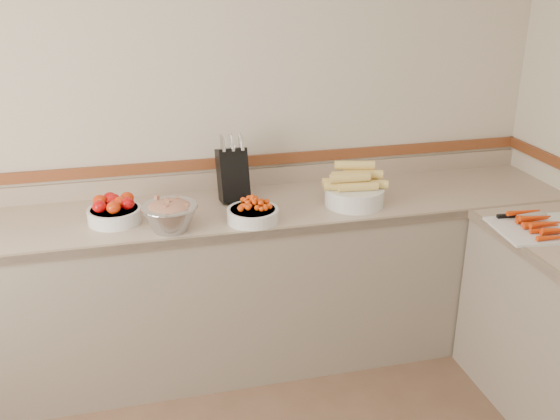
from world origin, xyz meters
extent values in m
plane|color=beige|center=(0.00, 2.00, 1.30)|extent=(4.00, 0.00, 4.00)
cube|color=tan|center=(0.00, 1.68, 0.88)|extent=(4.00, 0.65, 0.04)
cube|color=gray|center=(0.00, 1.68, 0.43)|extent=(4.00, 0.63, 0.86)
cube|color=#816D57|center=(0.00, 1.36, 0.88)|extent=(4.00, 0.02, 0.04)
cube|color=tan|center=(0.00, 1.99, 0.95)|extent=(4.00, 0.02, 0.10)
cube|color=brown|center=(0.00, 1.99, 1.05)|extent=(4.00, 0.02, 0.06)
cube|color=black|center=(0.20, 1.80, 1.04)|extent=(0.16, 0.19, 0.30)
cylinder|color=silver|center=(0.16, 1.77, 1.22)|extent=(0.02, 0.04, 0.08)
cylinder|color=silver|center=(0.20, 1.77, 1.22)|extent=(0.02, 0.04, 0.08)
cylinder|color=silver|center=(0.25, 1.77, 1.22)|extent=(0.02, 0.04, 0.08)
cylinder|color=silver|center=(0.16, 1.80, 1.22)|extent=(0.02, 0.04, 0.08)
cylinder|color=silver|center=(0.20, 1.80, 1.22)|extent=(0.02, 0.04, 0.08)
cylinder|color=silver|center=(0.25, 1.80, 1.22)|extent=(0.02, 0.04, 0.08)
cylinder|color=silver|center=(0.16, 1.83, 1.22)|extent=(0.02, 0.04, 0.08)
cylinder|color=silver|center=(0.20, 1.83, 1.22)|extent=(0.02, 0.04, 0.08)
cylinder|color=silver|center=(0.25, 1.83, 1.22)|extent=(0.02, 0.04, 0.08)
cylinder|color=white|center=(-0.41, 1.64, 0.93)|extent=(0.26, 0.26, 0.07)
torus|color=white|center=(-0.41, 1.64, 0.96)|extent=(0.26, 0.26, 0.01)
cylinder|color=white|center=(-0.41, 1.64, 0.96)|extent=(0.23, 0.23, 0.01)
ellipsoid|color=#BA0708|center=(-0.48, 1.60, 1.00)|extent=(0.07, 0.07, 0.06)
ellipsoid|color=red|center=(-0.41, 1.57, 1.00)|extent=(0.07, 0.07, 0.06)
ellipsoid|color=#BA0708|center=(-0.35, 1.61, 1.00)|extent=(0.07, 0.07, 0.06)
ellipsoid|color=red|center=(-0.48, 1.68, 1.00)|extent=(0.07, 0.07, 0.06)
ellipsoid|color=#BA0708|center=(-0.41, 1.65, 1.00)|extent=(0.07, 0.07, 0.06)
ellipsoid|color=red|center=(-0.35, 1.69, 1.00)|extent=(0.07, 0.07, 0.06)
ellipsoid|color=#BA0708|center=(-0.43, 1.71, 1.00)|extent=(0.07, 0.07, 0.06)
ellipsoid|color=red|center=(-0.38, 1.63, 1.00)|extent=(0.07, 0.07, 0.06)
ellipsoid|color=#BA0708|center=(-0.41, 1.68, 1.00)|extent=(0.07, 0.07, 0.06)
cylinder|color=white|center=(0.24, 1.48, 0.93)|extent=(0.25, 0.25, 0.07)
torus|color=white|center=(0.24, 1.48, 0.96)|extent=(0.26, 0.26, 0.01)
cylinder|color=white|center=(0.24, 1.48, 0.96)|extent=(0.22, 0.22, 0.01)
sphere|color=red|center=(0.32, 1.44, 0.99)|extent=(0.03, 0.03, 0.03)
sphere|color=red|center=(0.29, 1.45, 1.00)|extent=(0.03, 0.03, 0.03)
sphere|color=red|center=(0.31, 1.49, 1.00)|extent=(0.03, 0.03, 0.03)
sphere|color=red|center=(0.20, 1.44, 1.00)|extent=(0.03, 0.03, 0.03)
sphere|color=red|center=(0.25, 1.45, 1.01)|extent=(0.03, 0.03, 0.03)
sphere|color=red|center=(0.24, 1.48, 1.03)|extent=(0.03, 0.03, 0.03)
sphere|color=red|center=(0.27, 1.46, 1.01)|extent=(0.03, 0.03, 0.03)
sphere|color=red|center=(0.21, 1.52, 1.00)|extent=(0.03, 0.03, 0.03)
sphere|color=red|center=(0.21, 1.43, 1.00)|extent=(0.03, 0.03, 0.03)
sphere|color=red|center=(0.26, 1.47, 1.01)|extent=(0.03, 0.03, 0.03)
sphere|color=red|center=(0.26, 1.48, 1.01)|extent=(0.03, 0.03, 0.03)
sphere|color=red|center=(0.19, 1.51, 0.99)|extent=(0.03, 0.03, 0.03)
sphere|color=red|center=(0.27, 1.48, 1.01)|extent=(0.03, 0.03, 0.03)
sphere|color=red|center=(0.25, 1.48, 1.02)|extent=(0.03, 0.03, 0.03)
sphere|color=red|center=(0.29, 1.48, 1.01)|extent=(0.03, 0.03, 0.03)
sphere|color=red|center=(0.17, 1.48, 1.00)|extent=(0.03, 0.03, 0.03)
sphere|color=red|center=(0.27, 1.47, 1.01)|extent=(0.03, 0.03, 0.03)
sphere|color=red|center=(0.25, 1.48, 1.03)|extent=(0.03, 0.03, 0.03)
sphere|color=red|center=(0.26, 1.44, 1.00)|extent=(0.03, 0.03, 0.03)
sphere|color=red|center=(0.30, 1.49, 0.99)|extent=(0.03, 0.03, 0.03)
sphere|color=red|center=(0.18, 1.45, 0.99)|extent=(0.03, 0.03, 0.03)
sphere|color=red|center=(0.20, 1.55, 0.99)|extent=(0.03, 0.03, 0.03)
sphere|color=red|center=(0.27, 1.50, 1.00)|extent=(0.03, 0.03, 0.03)
sphere|color=red|center=(0.26, 1.52, 1.00)|extent=(0.03, 0.03, 0.03)
sphere|color=red|center=(0.26, 1.47, 1.01)|extent=(0.03, 0.03, 0.03)
sphere|color=red|center=(0.23, 1.53, 1.00)|extent=(0.03, 0.03, 0.03)
sphere|color=red|center=(0.25, 1.49, 1.01)|extent=(0.03, 0.03, 0.03)
sphere|color=red|center=(0.24, 1.45, 1.01)|extent=(0.03, 0.03, 0.03)
sphere|color=red|center=(0.26, 1.51, 1.00)|extent=(0.03, 0.03, 0.03)
sphere|color=red|center=(0.22, 1.55, 0.99)|extent=(0.03, 0.03, 0.03)
sphere|color=red|center=(0.23, 1.48, 1.02)|extent=(0.03, 0.03, 0.03)
sphere|color=red|center=(0.28, 1.44, 1.00)|extent=(0.03, 0.03, 0.03)
sphere|color=red|center=(0.25, 1.52, 1.01)|extent=(0.03, 0.03, 0.03)
sphere|color=red|center=(0.22, 1.47, 1.01)|extent=(0.03, 0.03, 0.03)
sphere|color=red|center=(0.17, 1.47, 0.99)|extent=(0.03, 0.03, 0.03)
sphere|color=red|center=(0.19, 1.47, 1.00)|extent=(0.03, 0.03, 0.03)
cylinder|color=white|center=(0.81, 1.57, 0.95)|extent=(0.31, 0.31, 0.09)
torus|color=white|center=(0.81, 1.57, 0.99)|extent=(0.31, 0.31, 0.01)
cylinder|color=#DFBA5D|center=(0.74, 1.55, 1.02)|extent=(0.21, 0.09, 0.05)
cylinder|color=#DFBA5D|center=(0.81, 1.53, 1.02)|extent=(0.21, 0.07, 0.05)
cylinder|color=#DFBA5D|center=(0.88, 1.56, 1.02)|extent=(0.21, 0.12, 0.05)
cylinder|color=#DFBA5D|center=(0.75, 1.62, 1.02)|extent=(0.21, 0.08, 0.05)
cylinder|color=#DFBA5D|center=(0.84, 1.63, 1.02)|extent=(0.21, 0.13, 0.05)
cylinder|color=#DFBA5D|center=(0.79, 1.57, 1.06)|extent=(0.21, 0.08, 0.05)
cylinder|color=#DFBA5D|center=(0.85, 1.59, 1.06)|extent=(0.21, 0.12, 0.05)
cylinder|color=#DFBA5D|center=(0.81, 1.61, 1.11)|extent=(0.21, 0.10, 0.05)
cylinder|color=#DFBA5D|center=(0.77, 1.54, 1.06)|extent=(0.21, 0.06, 0.05)
cylinder|color=#B2B2BA|center=(-0.16, 1.47, 0.96)|extent=(0.27, 0.27, 0.12)
torus|color=#B2B2BA|center=(-0.16, 1.47, 1.02)|extent=(0.27, 0.27, 0.01)
ellipsoid|color=#AE1344|center=(-0.16, 1.47, 1.01)|extent=(0.22, 0.22, 0.07)
cube|color=#AE1344|center=(-0.19, 1.44, 1.04)|extent=(0.02, 0.02, 0.02)
cube|color=#93B357|center=(-0.16, 1.52, 1.03)|extent=(0.02, 0.02, 0.02)
cube|color=#AE1344|center=(-0.15, 1.46, 1.03)|extent=(0.02, 0.02, 0.02)
cube|color=#93B357|center=(-0.18, 1.47, 1.03)|extent=(0.02, 0.02, 0.02)
cube|color=#AE1344|center=(-0.21, 1.54, 1.05)|extent=(0.03, 0.03, 0.02)
cube|color=#93B357|center=(-0.17, 1.48, 1.03)|extent=(0.02, 0.02, 0.02)
cube|color=#AE1344|center=(-0.12, 1.46, 1.03)|extent=(0.02, 0.02, 0.02)
cube|color=#93B357|center=(-0.11, 1.52, 1.04)|extent=(0.02, 0.02, 0.02)
cube|color=#AE1344|center=(-0.17, 1.52, 1.04)|extent=(0.02, 0.02, 0.02)
cube|color=#93B357|center=(-0.15, 1.47, 1.03)|extent=(0.02, 0.02, 0.02)
cube|color=#AE1344|center=(-0.08, 1.43, 1.03)|extent=(0.02, 0.02, 0.02)
cube|color=#93B357|center=(-0.16, 1.47, 1.04)|extent=(0.03, 0.03, 0.02)
cube|color=#AE1344|center=(-0.17, 1.42, 1.04)|extent=(0.02, 0.02, 0.02)
cube|color=#93B357|center=(-0.12, 1.48, 1.03)|extent=(0.02, 0.02, 0.02)
cube|color=silver|center=(1.56, 1.04, 0.91)|extent=(0.46, 0.37, 0.01)
cone|color=red|center=(1.56, 0.93, 0.95)|extent=(0.17, 0.04, 0.03)
cone|color=red|center=(1.56, 0.96, 0.93)|extent=(0.17, 0.04, 0.03)
cone|color=red|center=(1.56, 0.98, 0.93)|extent=(0.17, 0.04, 0.03)
cone|color=red|center=(1.56, 1.01, 0.95)|extent=(0.17, 0.04, 0.03)
cone|color=red|center=(1.56, 1.03, 0.93)|extent=(0.17, 0.04, 0.03)
cone|color=red|center=(1.56, 1.06, 0.93)|extent=(0.17, 0.04, 0.03)
cone|color=red|center=(1.56, 1.08, 0.95)|extent=(0.17, 0.04, 0.03)
cone|color=red|center=(1.56, 1.11, 0.93)|extent=(0.17, 0.04, 0.03)
cone|color=red|center=(1.56, 1.13, 0.93)|extent=(0.17, 0.04, 0.03)
cone|color=red|center=(1.56, 1.16, 0.95)|extent=(0.17, 0.04, 0.03)
cube|color=silver|center=(1.59, 1.19, 0.92)|extent=(0.18, 0.05, 0.00)
cube|color=black|center=(1.46, 1.19, 0.92)|extent=(0.10, 0.03, 0.02)
camera|label=1|loc=(-0.31, -1.30, 2.10)|focal=40.00mm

